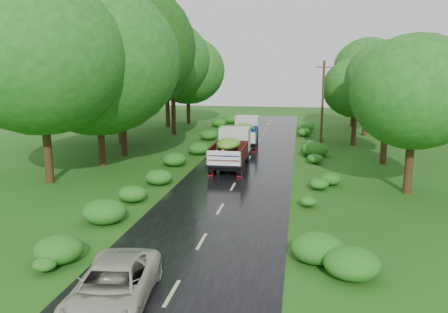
% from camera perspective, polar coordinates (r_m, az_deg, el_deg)
% --- Properties ---
extents(ground, '(120.00, 120.00, 0.00)m').
position_cam_1_polar(ground, '(17.13, -2.95, -11.06)').
color(ground, '#1B410D').
rests_on(ground, ground).
extents(road, '(6.50, 80.00, 0.02)m').
position_cam_1_polar(road, '(21.74, -0.03, -6.05)').
color(road, black).
rests_on(road, ground).
extents(road_lines, '(0.12, 69.60, 0.00)m').
position_cam_1_polar(road_lines, '(22.68, 0.41, -5.27)').
color(road_lines, '#BFB78C').
rests_on(road_lines, road).
extents(truck_near, '(2.16, 5.90, 2.47)m').
position_cam_1_polar(truck_near, '(28.94, 0.95, 1.22)').
color(truck_near, black).
rests_on(truck_near, ground).
extents(truck_far, '(2.34, 5.87, 2.43)m').
position_cam_1_polar(truck_far, '(36.76, 2.84, 3.38)').
color(truck_far, black).
rests_on(truck_far, ground).
extents(car, '(2.57, 4.64, 1.23)m').
position_cam_1_polar(car, '(12.96, -14.34, -16.13)').
color(car, beige).
rests_on(car, road).
extents(utility_pole, '(1.21, 0.50, 7.15)m').
position_cam_1_polar(utility_pole, '(37.21, 12.74, 6.79)').
color(utility_pole, '#382616').
rests_on(utility_pole, ground).
extents(trees_left, '(6.96, 32.19, 10.50)m').
position_cam_1_polar(trees_left, '(38.34, -11.77, 12.07)').
color(trees_left, black).
rests_on(trees_left, ground).
extents(trees_right, '(5.23, 30.99, 8.09)m').
position_cam_1_polar(trees_right, '(38.00, 18.81, 9.38)').
color(trees_right, black).
rests_on(trees_right, ground).
extents(shrubs, '(11.90, 44.00, 0.70)m').
position_cam_1_polar(shrubs, '(30.28, 2.89, -0.35)').
color(shrubs, '#165F17').
rests_on(shrubs, ground).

